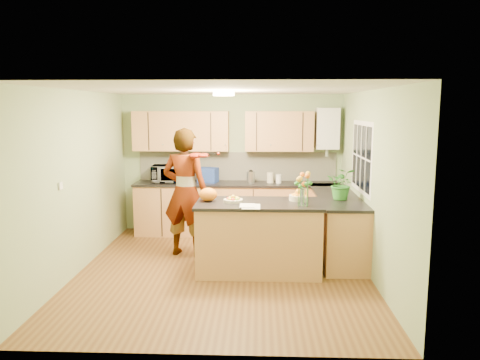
{
  "coord_description": "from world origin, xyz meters",
  "views": [
    {
      "loc": [
        0.49,
        -6.27,
        2.27
      ],
      "look_at": [
        0.22,
        0.5,
        1.22
      ],
      "focal_mm": 35.0,
      "sensor_mm": 36.0,
      "label": 1
    }
  ],
  "objects": [
    {
      "name": "jar_cream",
      "position": [
        0.7,
        1.97,
        1.03
      ],
      "size": [
        0.16,
        0.16,
        0.18
      ],
      "primitive_type": "cylinder",
      "rotation": [
        0.0,
        0.0,
        0.41
      ],
      "color": "beige",
      "rests_on": "back_counter"
    },
    {
      "name": "wall_front",
      "position": [
        0.0,
        -2.25,
        1.25
      ],
      "size": [
        4.0,
        0.02,
        2.5
      ],
      "primitive_type": "cube",
      "color": "#97AE7C",
      "rests_on": "floor"
    },
    {
      "name": "wall_left",
      "position": [
        -2.0,
        0.0,
        1.25
      ],
      "size": [
        0.02,
        4.5,
        2.5
      ],
      "primitive_type": "cube",
      "color": "#97AE7C",
      "rests_on": "floor"
    },
    {
      "name": "light_switch",
      "position": [
        -1.99,
        -0.6,
        1.3
      ],
      "size": [
        0.02,
        0.09,
        0.09
      ],
      "primitive_type": "cube",
      "color": "white",
      "rests_on": "wall_left"
    },
    {
      "name": "window_right",
      "position": [
        1.99,
        0.6,
        1.55
      ],
      "size": [
        0.01,
        1.3,
        1.05
      ],
      "color": "white",
      "rests_on": "wall_right"
    },
    {
      "name": "papers",
      "position": [
        0.39,
        -0.28,
        0.99
      ],
      "size": [
        0.24,
        0.33,
        0.01
      ],
      "primitive_type": "cube",
      "color": "silver",
      "rests_on": "peninsula_island"
    },
    {
      "name": "floor",
      "position": [
        0.0,
        0.0,
        0.0
      ],
      "size": [
        4.5,
        4.5,
        0.0
      ],
      "primitive_type": "plane",
      "color": "brown",
      "rests_on": "ground"
    },
    {
      "name": "ceiling",
      "position": [
        0.0,
        0.0,
        2.5
      ],
      "size": [
        4.0,
        4.5,
        0.02
      ],
      "primitive_type": "cube",
      "color": "silver",
      "rests_on": "wall_back"
    },
    {
      "name": "violinist",
      "position": [
        -0.63,
        0.71,
        0.98
      ],
      "size": [
        0.81,
        0.63,
        1.97
      ],
      "primitive_type": "imported",
      "rotation": [
        0.0,
        0.0,
        2.9
      ],
      "color": "#E7A48D",
      "rests_on": "floor"
    },
    {
      "name": "ceiling_lamp",
      "position": [
        0.0,
        0.3,
        2.46
      ],
      "size": [
        0.3,
        0.3,
        0.07
      ],
      "color": "#FFEABF",
      "rests_on": "ceiling"
    },
    {
      "name": "wall_back",
      "position": [
        0.0,
        2.25,
        1.25
      ],
      "size": [
        4.0,
        0.02,
        2.5
      ],
      "primitive_type": "cube",
      "color": "#97AE7C",
      "rests_on": "floor"
    },
    {
      "name": "peninsula_island",
      "position": [
        0.49,
        0.02,
        0.49
      ],
      "size": [
        1.71,
        0.88,
        0.98
      ],
      "color": "tan",
      "rests_on": "floor"
    },
    {
      "name": "fruit_dish",
      "position": [
        0.14,
        0.02,
        1.02
      ],
      "size": [
        0.27,
        0.27,
        0.09
      ],
      "color": "beige",
      "rests_on": "peninsula_island"
    },
    {
      "name": "splashback",
      "position": [
        0.1,
        2.23,
        1.2
      ],
      "size": [
        3.6,
        0.02,
        0.52
      ],
      "primitive_type": "cube",
      "color": "beige",
      "rests_on": "back_counter"
    },
    {
      "name": "violin",
      "position": [
        -0.43,
        0.49,
        1.58
      ],
      "size": [
        0.62,
        0.54,
        0.16
      ],
      "primitive_type": null,
      "rotation": [
        0.17,
        0.0,
        -0.61
      ],
      "color": "#580B05",
      "rests_on": "violinist"
    },
    {
      "name": "blue_box",
      "position": [
        -0.41,
        1.99,
        1.07
      ],
      "size": [
        0.38,
        0.32,
        0.26
      ],
      "primitive_type": "cube",
      "rotation": [
        0.0,
        0.0,
        -0.26
      ],
      "color": "navy",
      "rests_on": "back_counter"
    },
    {
      "name": "jar_white",
      "position": [
        0.85,
        1.93,
        1.02
      ],
      "size": [
        0.12,
        0.12,
        0.15
      ],
      "primitive_type": "cylinder",
      "rotation": [
        0.0,
        0.0,
        -0.22
      ],
      "color": "white",
      "rests_on": "back_counter"
    },
    {
      "name": "orange_bowl",
      "position": [
        1.04,
        0.17,
        1.05
      ],
      "size": [
        0.25,
        0.25,
        0.15
      ],
      "color": "beige",
      "rests_on": "peninsula_island"
    },
    {
      "name": "upper_cabinets",
      "position": [
        -0.18,
        2.08,
        1.85
      ],
      "size": [
        3.2,
        0.34,
        0.7
      ],
      "color": "tan",
      "rests_on": "wall_back"
    },
    {
      "name": "back_counter",
      "position": [
        0.1,
        1.95,
        0.47
      ],
      "size": [
        3.64,
        0.62,
        0.94
      ],
      "color": "tan",
      "rests_on": "floor"
    },
    {
      "name": "orange_bag",
      "position": [
        -0.21,
        0.07,
        1.08
      ],
      "size": [
        0.28,
        0.25,
        0.19
      ],
      "primitive_type": "ellipsoid",
      "rotation": [
        0.0,
        0.0,
        0.16
      ],
      "color": "orange",
      "rests_on": "peninsula_island"
    },
    {
      "name": "right_counter",
      "position": [
        1.7,
        0.85,
        0.47
      ],
      "size": [
        0.62,
        2.24,
        0.94
      ],
      "color": "tan",
      "rests_on": "floor"
    },
    {
      "name": "wall_right",
      "position": [
        2.0,
        0.0,
        1.25
      ],
      "size": [
        0.02,
        4.5,
        2.5
      ],
      "primitive_type": "cube",
      "color": "#97AE7C",
      "rests_on": "floor"
    },
    {
      "name": "boiler",
      "position": [
        1.7,
        2.09,
        1.9
      ],
      "size": [
        0.4,
        0.3,
        0.86
      ],
      "color": "white",
      "rests_on": "wall_back"
    },
    {
      "name": "flower_vase",
      "position": [
        1.09,
        -0.16,
        1.31
      ],
      "size": [
        0.27,
        0.27,
        0.49
      ],
      "rotation": [
        0.0,
        0.0,
        0.24
      ],
      "color": "silver",
      "rests_on": "peninsula_island"
    },
    {
      "name": "microwave",
      "position": [
        -1.13,
        1.95,
        1.09
      ],
      "size": [
        0.57,
        0.4,
        0.31
      ],
      "primitive_type": "imported",
      "rotation": [
        0.0,
        0.0,
        0.05
      ],
      "color": "white",
      "rests_on": "back_counter"
    },
    {
      "name": "potted_plant",
      "position": [
        1.7,
        0.47,
        1.17
      ],
      "size": [
        0.49,
        0.45,
        0.47
      ],
      "primitive_type": "imported",
      "rotation": [
        0.0,
        0.0,
        -0.22
      ],
      "color": "#2E7A28",
      "rests_on": "right_counter"
    },
    {
      "name": "kettle",
      "position": [
        0.35,
        1.94,
        1.05
      ],
      "size": [
        0.15,
        0.15,
        0.27
      ],
      "rotation": [
        0.0,
        0.0,
        0.36
      ],
      "color": "#B3B3B7",
      "rests_on": "back_counter"
    }
  ]
}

